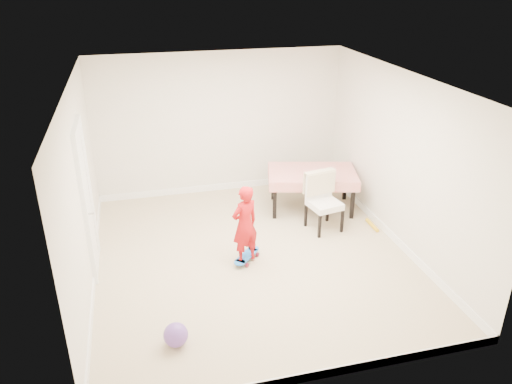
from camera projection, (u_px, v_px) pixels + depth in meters
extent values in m
plane|color=tan|center=(253.00, 256.00, 7.37)|extent=(5.00, 5.00, 0.00)
cube|color=white|center=(252.00, 82.00, 6.30)|extent=(4.50, 5.00, 0.04)
cube|color=silver|center=(220.00, 124.00, 9.02)|extent=(4.50, 0.04, 2.60)
cube|color=silver|center=(316.00, 275.00, 4.64)|extent=(4.50, 0.04, 2.60)
cube|color=silver|center=(82.00, 192.00, 6.33)|extent=(0.04, 5.00, 2.60)
cube|color=silver|center=(400.00, 161.00, 7.33)|extent=(0.04, 5.00, 2.60)
cube|color=white|center=(87.00, 202.00, 6.71)|extent=(0.11, 0.94, 2.11)
cube|color=white|center=(222.00, 187.00, 9.54)|extent=(4.50, 0.02, 0.12)
cube|color=white|center=(311.00, 376.00, 5.15)|extent=(4.50, 0.02, 0.12)
cube|color=white|center=(95.00, 274.00, 6.84)|extent=(0.02, 5.00, 0.12)
cube|color=white|center=(391.00, 235.00, 7.85)|extent=(0.02, 5.00, 0.12)
imported|color=red|center=(245.00, 227.00, 6.99)|extent=(0.50, 0.43, 1.17)
sphere|color=#6A43A1|center=(176.00, 335.00, 5.60)|extent=(0.28, 0.28, 0.28)
cylinder|color=gold|center=(372.00, 225.00, 8.20)|extent=(0.07, 0.40, 0.06)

